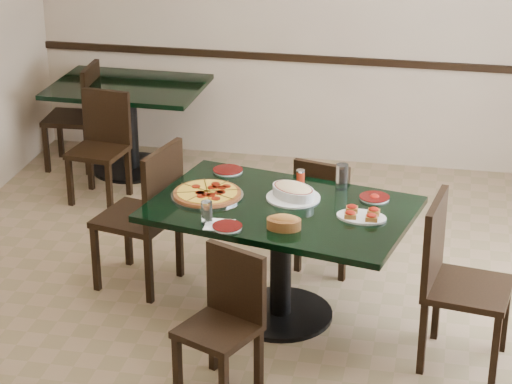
% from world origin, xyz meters
% --- Properties ---
extents(floor, '(5.50, 5.50, 0.00)m').
position_xyz_m(floor, '(0.00, 0.00, 0.00)').
color(floor, '#81664A').
rests_on(floor, ground).
extents(room_shell, '(5.50, 5.50, 5.50)m').
position_xyz_m(room_shell, '(1.02, 1.73, 1.17)').
color(room_shell, white).
rests_on(room_shell, floor).
extents(main_table, '(1.70, 1.29, 0.75)m').
position_xyz_m(main_table, '(0.09, 0.04, 0.57)').
color(main_table, black).
rests_on(main_table, floor).
extents(back_table, '(1.25, 0.92, 0.75)m').
position_xyz_m(back_table, '(-1.58, 2.20, 0.52)').
color(back_table, black).
rests_on(back_table, floor).
extents(chair_far, '(0.46, 0.46, 0.82)m').
position_xyz_m(chair_far, '(0.27, 0.70, 0.45)').
color(chair_far, black).
rests_on(chair_far, floor).
extents(chair_near, '(0.50, 0.50, 0.80)m').
position_xyz_m(chair_near, '(-0.07, -0.76, 0.44)').
color(chair_near, black).
rests_on(chair_near, floor).
extents(chair_right, '(0.53, 0.53, 0.98)m').
position_xyz_m(chair_right, '(1.11, -0.25, 0.56)').
color(chair_right, black).
rests_on(chair_right, floor).
extents(chair_left, '(0.55, 0.55, 0.98)m').
position_xyz_m(chair_left, '(-0.82, 0.26, 0.55)').
color(chair_left, black).
rests_on(chair_left, floor).
extents(back_chair_near, '(0.45, 0.45, 0.85)m').
position_xyz_m(back_chair_near, '(-1.61, 1.61, 0.47)').
color(back_chair_near, black).
rests_on(back_chair_near, floor).
extents(back_chair_left, '(0.44, 0.44, 0.89)m').
position_xyz_m(back_chair_left, '(-2.00, 2.19, 0.50)').
color(back_chair_left, black).
rests_on(back_chair_left, floor).
extents(pepperoni_pizza, '(0.44, 0.44, 0.04)m').
position_xyz_m(pepperoni_pizza, '(-0.38, 0.09, 0.77)').
color(pepperoni_pizza, '#AFAEB5').
rests_on(pepperoni_pizza, main_table).
extents(lasagna_casserole, '(0.35, 0.33, 0.09)m').
position_xyz_m(lasagna_casserole, '(0.14, 0.16, 0.80)').
color(lasagna_casserole, silver).
rests_on(lasagna_casserole, main_table).
extents(bread_basket, '(0.20, 0.14, 0.09)m').
position_xyz_m(bread_basket, '(0.16, -0.27, 0.79)').
color(bread_basket, brown).
rests_on(bread_basket, main_table).
extents(bruschetta_platter, '(0.32, 0.24, 0.05)m').
position_xyz_m(bruschetta_platter, '(0.57, -0.04, 0.77)').
color(bruschetta_platter, silver).
rests_on(bruschetta_platter, main_table).
extents(side_plate_near, '(0.17, 0.17, 0.02)m').
position_xyz_m(side_plate_near, '(-0.16, -0.32, 0.76)').
color(side_plate_near, silver).
rests_on(side_plate_near, main_table).
extents(side_plate_far_r, '(0.18, 0.18, 0.03)m').
position_xyz_m(side_plate_far_r, '(0.62, 0.26, 0.76)').
color(side_plate_far_r, silver).
rests_on(side_plate_far_r, main_table).
extents(side_plate_far_l, '(0.19, 0.19, 0.02)m').
position_xyz_m(side_plate_far_l, '(-0.35, 0.51, 0.76)').
color(side_plate_far_l, silver).
rests_on(side_plate_far_l, main_table).
extents(napkin_setting, '(0.17, 0.17, 0.01)m').
position_xyz_m(napkin_setting, '(-0.21, -0.29, 0.75)').
color(napkin_setting, white).
rests_on(napkin_setting, main_table).
extents(water_glass_a, '(0.08, 0.08, 0.16)m').
position_xyz_m(water_glass_a, '(0.41, 0.37, 0.83)').
color(water_glass_a, silver).
rests_on(water_glass_a, main_table).
extents(water_glass_b, '(0.06, 0.06, 0.14)m').
position_xyz_m(water_glass_b, '(-0.29, -0.29, 0.82)').
color(water_glass_b, silver).
rests_on(water_glass_b, main_table).
extents(pepper_shaker, '(0.05, 0.05, 0.09)m').
position_xyz_m(pepper_shaker, '(0.14, 0.40, 0.80)').
color(pepper_shaker, '#B42F13').
rests_on(pepper_shaker, main_table).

